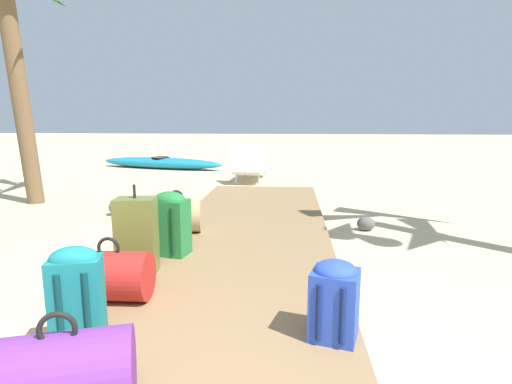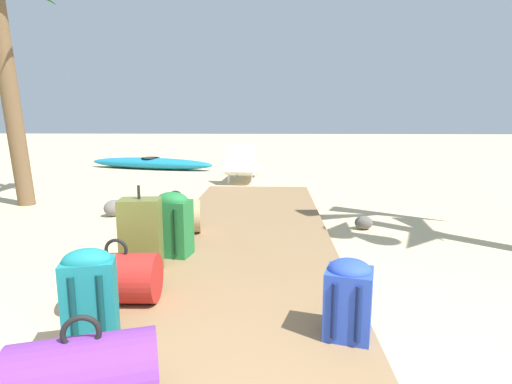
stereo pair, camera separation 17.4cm
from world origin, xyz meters
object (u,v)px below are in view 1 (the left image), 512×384
at_px(duffel_bag_red, 110,276).
at_px(kayak, 161,163).
at_px(duffel_bag_purple, 62,377).
at_px(duffel_bag_tan, 177,216).
at_px(suitcase_olive, 137,235).
at_px(backpack_blue, 335,298).
at_px(lounge_chair, 251,166).
at_px(backpack_teal, 76,294).
at_px(backpack_green, 170,222).

xyz_separation_m(duffel_bag_red, kayak, (-2.18, 8.17, -0.11)).
bearing_deg(duffel_bag_purple, duffel_bag_red, 104.35).
distance_m(duffel_bag_tan, kayak, 6.75).
bearing_deg(duffel_bag_red, kayak, 104.91).
height_order(duffel_bag_red, suitcase_olive, suitcase_olive).
relative_size(duffel_bag_purple, duffel_bag_red, 1.21).
distance_m(backpack_blue, lounge_chair, 6.60).
xyz_separation_m(backpack_teal, backpack_blue, (1.47, 0.19, -0.05)).
relative_size(duffel_bag_red, kayak, 0.16).
distance_m(duffel_bag_red, backpack_blue, 1.60).
bearing_deg(duffel_bag_red, backpack_blue, -14.85).
bearing_deg(backpack_green, suitcase_olive, -107.74).
relative_size(duffel_bag_red, backpack_blue, 1.19).
height_order(backpack_green, duffel_bag_tan, backpack_green).
relative_size(duffel_bag_red, lounge_chair, 0.37).
relative_size(backpack_teal, backpack_blue, 1.22).
bearing_deg(duffel_bag_tan, duffel_bag_red, -90.02).
height_order(duffel_bag_red, lounge_chair, lounge_chair).
height_order(duffel_bag_red, kayak, duffel_bag_red).
xyz_separation_m(duffel_bag_red, backpack_blue, (1.54, -0.41, 0.07)).
xyz_separation_m(duffel_bag_red, lounge_chair, (0.44, 6.09, 0.07)).
height_order(duffel_bag_purple, lounge_chair, lounge_chair).
relative_size(duffel_bag_purple, lounge_chair, 0.45).
height_order(duffel_bag_tan, backpack_blue, duffel_bag_tan).
relative_size(duffel_bag_purple, suitcase_olive, 0.92).
bearing_deg(duffel_bag_tan, backpack_green, -78.81).
bearing_deg(duffel_bag_tan, lounge_chair, 84.14).
bearing_deg(duffel_bag_purple, kayak, 104.84).
xyz_separation_m(backpack_blue, lounge_chair, (-1.10, 6.50, -0.00)).
bearing_deg(suitcase_olive, backpack_teal, -86.55).
height_order(suitcase_olive, lounge_chair, suitcase_olive).
relative_size(duffel_bag_purple, kayak, 0.19).
height_order(backpack_blue, kayak, backpack_blue).
relative_size(backpack_teal, suitcase_olive, 0.78).
bearing_deg(lounge_chair, backpack_teal, -93.19).
distance_m(duffel_bag_purple, kayak, 9.68).
height_order(backpack_teal, lounge_chair, lounge_chair).
bearing_deg(backpack_blue, backpack_teal, -172.81).
height_order(duffel_bag_tan, backpack_teal, backpack_teal).
distance_m(duffel_bag_red, backpack_teal, 0.61).
height_order(suitcase_olive, kayak, suitcase_olive).
xyz_separation_m(backpack_green, lounge_chair, (0.29, 5.08, -0.07)).
bearing_deg(duffel_bag_purple, duffel_bag_tan, 95.81).
xyz_separation_m(duffel_bag_tan, suitcase_olive, (0.00, -1.25, 0.13)).
distance_m(duffel_bag_red, lounge_chair, 6.11).
relative_size(duffel_bag_purple, duffel_bag_tan, 1.16).
distance_m(backpack_green, lounge_chair, 5.09).
distance_m(duffel_bag_purple, lounge_chair, 7.28).
bearing_deg(backpack_teal, backpack_blue, 7.19).
distance_m(backpack_green, backpack_blue, 1.99).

